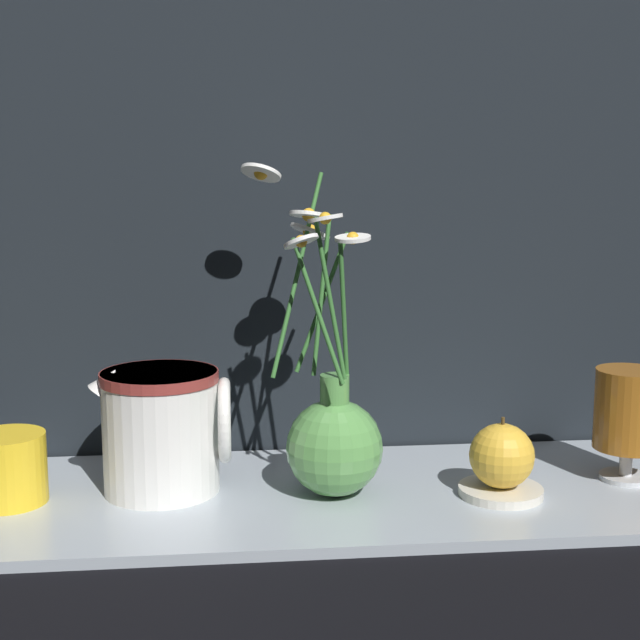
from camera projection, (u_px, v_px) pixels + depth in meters
ground_plane at (314, 501)px, 1.02m from camera, size 6.00×6.00×0.00m
shelf at (314, 496)px, 1.02m from camera, size 0.88×0.32×0.01m
backdrop_wall at (300, 28)px, 1.10m from camera, size 1.38×0.02×1.10m
vase_with_flowers at (333, 433)px, 1.00m from camera, size 0.16×0.17×0.37m
yellow_mug at (6, 468)px, 0.98m from camera, size 0.09×0.08×0.08m
ceramic_pitcher at (163, 426)px, 1.01m from camera, size 0.16×0.13×0.15m
tea_glass at (628, 412)px, 1.05m from camera, size 0.08×0.08×0.13m
saucer_plate at (501, 491)px, 1.01m from camera, size 0.10×0.10×0.01m
orange_fruit at (502, 456)px, 1.00m from camera, size 0.07×0.07×0.08m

